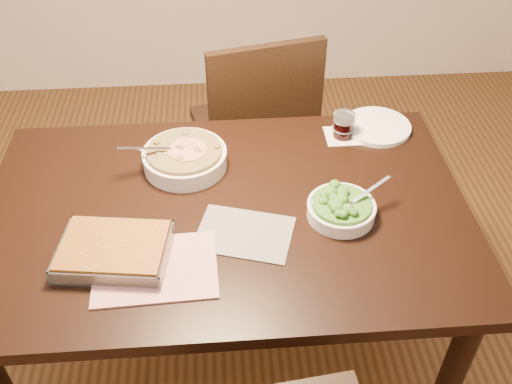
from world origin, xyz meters
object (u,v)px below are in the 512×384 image
(table, at_px, (227,231))
(baking_dish, at_px, (114,251))
(broccoli_bowl, at_px, (341,208))
(stew_bowl, at_px, (185,157))
(chair_far, at_px, (257,126))
(wine_tumbler, at_px, (344,125))
(dinner_plate, at_px, (377,127))

(table, height_order, baking_dish, baking_dish)
(broccoli_bowl, distance_m, baking_dish, 0.63)
(stew_bowl, xyz_separation_m, chair_far, (0.26, 0.53, -0.26))
(wine_tumbler, relative_size, chair_far, 0.09)
(table, bearing_deg, broccoli_bowl, -9.95)
(dinner_plate, bearing_deg, broccoli_bowl, -116.00)
(broccoli_bowl, relative_size, chair_far, 0.22)
(table, xyz_separation_m, broccoli_bowl, (0.32, -0.06, 0.12))
(wine_tumbler, distance_m, dinner_plate, 0.14)
(table, relative_size, wine_tumbler, 16.85)
(baking_dish, relative_size, wine_tumbler, 3.71)
(baking_dish, xyz_separation_m, wine_tumbler, (0.70, 0.49, 0.02))
(table, relative_size, baking_dish, 4.54)
(broccoli_bowl, relative_size, baking_dish, 0.68)
(table, height_order, chair_far, chair_far)
(baking_dish, height_order, dinner_plate, baking_dish)
(baking_dish, bearing_deg, table, 37.74)
(stew_bowl, relative_size, dinner_plate, 1.26)
(broccoli_bowl, height_order, chair_far, chair_far)
(baking_dish, bearing_deg, stew_bowl, 72.44)
(broccoli_bowl, bearing_deg, table, 170.05)
(chair_far, bearing_deg, baking_dish, 50.95)
(stew_bowl, distance_m, wine_tumbler, 0.53)
(stew_bowl, xyz_separation_m, baking_dish, (-0.18, -0.37, -0.01))
(stew_bowl, height_order, baking_dish, stew_bowl)
(table, distance_m, baking_dish, 0.36)
(table, xyz_separation_m, chair_far, (0.15, 0.73, -0.13))
(stew_bowl, xyz_separation_m, dinner_plate, (0.64, 0.16, -0.03))
(table, bearing_deg, baking_dish, -150.13)
(broccoli_bowl, xyz_separation_m, dinner_plate, (0.20, 0.42, -0.02))
(dinner_plate, bearing_deg, baking_dish, -147.18)
(table, distance_m, broccoli_bowl, 0.35)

